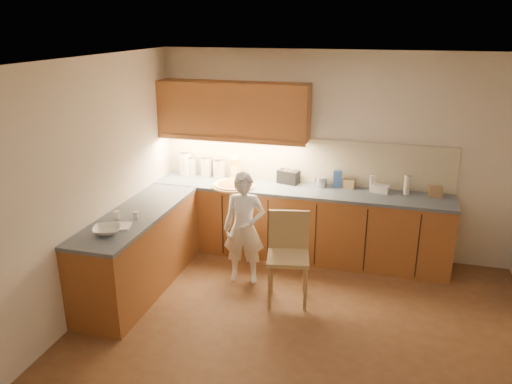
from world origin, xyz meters
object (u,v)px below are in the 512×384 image
toaster (288,177)px  child (244,228)px  oil_jug (235,168)px  pizza_on_board (233,185)px  wooden_chair (288,250)px

toaster → child: bearing=-92.1°
child → toaster: (0.30, 1.00, 0.35)m
child → oil_jug: size_ratio=3.94×
pizza_on_board → child: 0.80m
pizza_on_board → toaster: (0.64, 0.33, 0.06)m
wooden_chair → toaster: 1.34m
pizza_on_board → child: size_ratio=0.41×
oil_jug → child: bearing=-66.8°
pizza_on_board → wooden_chair: pizza_on_board is taller
pizza_on_board → child: bearing=-62.8°
wooden_chair → toaster: (-0.27, 1.24, 0.44)m
pizza_on_board → child: (0.34, -0.67, -0.28)m
child → pizza_on_board: bearing=109.3°
pizza_on_board → toaster: 0.73m
child → toaster: 1.10m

